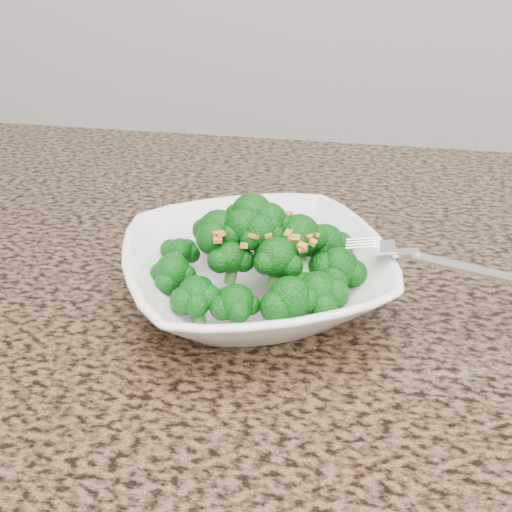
# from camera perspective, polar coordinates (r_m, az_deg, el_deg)

# --- Properties ---
(granite_counter) EXTENTS (1.64, 1.04, 0.03)m
(granite_counter) POSITION_cam_1_polar(r_m,az_deg,el_deg) (0.57, 9.91, -9.12)
(granite_counter) COLOR brown
(granite_counter) RESTS_ON cabinet
(bowl) EXTENTS (0.32, 0.32, 0.06)m
(bowl) POSITION_cam_1_polar(r_m,az_deg,el_deg) (0.60, -0.00, -1.71)
(bowl) COLOR white
(bowl) RESTS_ON granite_counter
(broccoli_pile) EXTENTS (0.21, 0.21, 0.07)m
(broccoli_pile) POSITION_cam_1_polar(r_m,az_deg,el_deg) (0.57, -0.00, 3.75)
(broccoli_pile) COLOR #09540C
(broccoli_pile) RESTS_ON bowl
(garlic_topping) EXTENTS (0.13, 0.13, 0.01)m
(garlic_topping) POSITION_cam_1_polar(r_m,az_deg,el_deg) (0.55, -0.00, 7.16)
(garlic_topping) COLOR orange
(garlic_topping) RESTS_ON broccoli_pile
(fork) EXTENTS (0.19, 0.05, 0.01)m
(fork) POSITION_cam_1_polar(r_m,az_deg,el_deg) (0.57, 13.60, 0.23)
(fork) COLOR silver
(fork) RESTS_ON bowl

